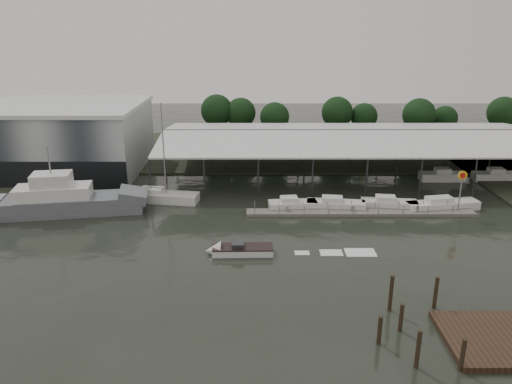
{
  "coord_description": "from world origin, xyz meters",
  "views": [
    {
      "loc": [
        2.07,
        -47.26,
        22.28
      ],
      "look_at": [
        2.17,
        11.19,
        2.5
      ],
      "focal_mm": 35.0,
      "sensor_mm": 36.0,
      "label": 1
    }
  ],
  "objects_px": {
    "shell_fuel_sign": "(461,184)",
    "grey_trawler": "(65,201)",
    "white_sailboat": "(162,197)",
    "speedboat_underway": "(237,250)"
  },
  "relations": [
    {
      "from": "shell_fuel_sign",
      "to": "grey_trawler",
      "type": "bearing_deg",
      "value": 179.42
    },
    {
      "from": "grey_trawler",
      "to": "white_sailboat",
      "type": "distance_m",
      "value": 11.9
    },
    {
      "from": "shell_fuel_sign",
      "to": "grey_trawler",
      "type": "xyz_separation_m",
      "value": [
        -48.31,
        0.49,
        -2.35
      ]
    },
    {
      "from": "grey_trawler",
      "to": "white_sailboat",
      "type": "relative_size",
      "value": 1.51
    },
    {
      "from": "white_sailboat",
      "to": "shell_fuel_sign",
      "type": "bearing_deg",
      "value": 1.54
    },
    {
      "from": "grey_trawler",
      "to": "speedboat_underway",
      "type": "bearing_deg",
      "value": -37.72
    },
    {
      "from": "grey_trawler",
      "to": "speedboat_underway",
      "type": "relative_size",
      "value": 1.12
    },
    {
      "from": "shell_fuel_sign",
      "to": "grey_trawler",
      "type": "distance_m",
      "value": 48.37
    },
    {
      "from": "white_sailboat",
      "to": "grey_trawler",
      "type": "bearing_deg",
      "value": -150.22
    },
    {
      "from": "shell_fuel_sign",
      "to": "white_sailboat",
      "type": "distance_m",
      "value": 37.67
    }
  ]
}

